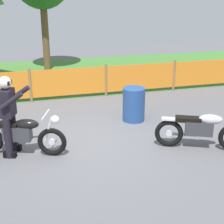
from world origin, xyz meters
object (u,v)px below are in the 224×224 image
object	(u,v)px
motorcycle_lead	(20,135)
motorcycle_trailing	(202,129)
rider_lead	(9,113)
spare_drum	(134,104)

from	to	relation	value
motorcycle_lead	motorcycle_trailing	world-z (taller)	motorcycle_trailing
motorcycle_lead	rider_lead	world-z (taller)	rider_lead
rider_lead	spare_drum	distance (m)	3.32
motorcycle_lead	rider_lead	bearing A→B (deg)	-179.43
motorcycle_trailing	motorcycle_lead	bearing A→B (deg)	-166.60
motorcycle_trailing	rider_lead	xyz separation A→B (m)	(-3.95, 0.79, 0.46)
motorcycle_trailing	rider_lead	bearing A→B (deg)	-166.96
motorcycle_lead	motorcycle_trailing	size ratio (longest dim) A/B	1.02
motorcycle_lead	spare_drum	xyz separation A→B (m)	(2.89, 1.23, -0.01)
motorcycle_lead	rider_lead	size ratio (longest dim) A/B	1.11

